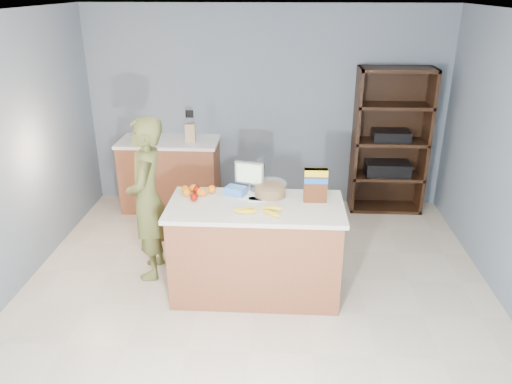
# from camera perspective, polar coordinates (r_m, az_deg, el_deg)

# --- Properties ---
(floor) EXTENTS (4.50, 5.00, 0.02)m
(floor) POSITION_cam_1_polar(r_m,az_deg,el_deg) (4.60, -0.26, -13.30)
(floor) COLOR beige
(floor) RESTS_ON ground
(walls) EXTENTS (4.52, 5.02, 2.51)m
(walls) POSITION_cam_1_polar(r_m,az_deg,el_deg) (3.86, -0.30, 6.93)
(walls) COLOR slate
(walls) RESTS_ON ground
(counter_peninsula) EXTENTS (1.56, 0.76, 0.90)m
(counter_peninsula) POSITION_cam_1_polar(r_m,az_deg,el_deg) (4.62, -0.04, -6.94)
(counter_peninsula) COLOR brown
(counter_peninsula) RESTS_ON ground
(back_cabinet) EXTENTS (1.24, 0.62, 0.90)m
(back_cabinet) POSITION_cam_1_polar(r_m,az_deg,el_deg) (6.49, -9.69, 2.07)
(back_cabinet) COLOR brown
(back_cabinet) RESTS_ON ground
(shelving_unit) EXTENTS (0.90, 0.40, 1.80)m
(shelving_unit) POSITION_cam_1_polar(r_m,az_deg,el_deg) (6.47, 14.97, 5.42)
(shelving_unit) COLOR black
(shelving_unit) RESTS_ON ground
(person) EXTENTS (0.44, 0.62, 1.60)m
(person) POSITION_cam_1_polar(r_m,az_deg,el_deg) (4.87, -12.29, -0.82)
(person) COLOR brown
(person) RESTS_ON ground
(knife_block) EXTENTS (0.12, 0.10, 0.31)m
(knife_block) POSITION_cam_1_polar(r_m,az_deg,el_deg) (6.22, -7.51, 6.82)
(knife_block) COLOR tan
(knife_block) RESTS_ON back_cabinet
(envelopes) EXTENTS (0.32, 0.17, 0.00)m
(envelopes) POSITION_cam_1_polar(r_m,az_deg,el_deg) (4.53, 0.01, -0.74)
(envelopes) COLOR white
(envelopes) RESTS_ON counter_peninsula
(bananas) EXTENTS (0.44, 0.20, 0.04)m
(bananas) POSITION_cam_1_polar(r_m,az_deg,el_deg) (4.24, 0.31, -2.14)
(bananas) COLOR yellow
(bananas) RESTS_ON counter_peninsula
(apples) EXTENTS (0.08, 0.25, 0.07)m
(apples) POSITION_cam_1_polar(r_m,az_deg,el_deg) (4.58, -6.94, -0.16)
(apples) COLOR #8B0E04
(apples) RESTS_ON counter_peninsula
(oranges) EXTENTS (0.32, 0.18, 0.08)m
(oranges) POSITION_cam_1_polar(r_m,az_deg,el_deg) (4.63, -6.78, 0.16)
(oranges) COLOR orange
(oranges) RESTS_ON counter_peninsula
(blue_carton) EXTENTS (0.21, 0.18, 0.08)m
(blue_carton) POSITION_cam_1_polar(r_m,az_deg,el_deg) (4.59, -2.32, 0.13)
(blue_carton) COLOR blue
(blue_carton) RESTS_ON counter_peninsula
(salad_bowl) EXTENTS (0.30, 0.30, 0.13)m
(salad_bowl) POSITION_cam_1_polar(r_m,az_deg,el_deg) (4.57, 1.63, 0.25)
(salad_bowl) COLOR #267219
(salad_bowl) RESTS_ON counter_peninsula
(tv) EXTENTS (0.28, 0.12, 0.28)m
(tv) POSITION_cam_1_polar(r_m,az_deg,el_deg) (4.65, -0.74, 2.03)
(tv) COLOR silver
(tv) RESTS_ON counter_peninsula
(cereal_box) EXTENTS (0.21, 0.08, 0.31)m
(cereal_box) POSITION_cam_1_polar(r_m,az_deg,el_deg) (4.43, 6.84, 1.04)
(cereal_box) COLOR #592B14
(cereal_box) RESTS_ON counter_peninsula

